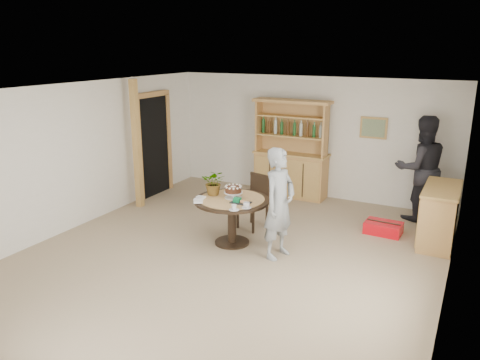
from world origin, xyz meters
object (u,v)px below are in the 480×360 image
Objects in this scene: dining_table at (232,208)px; adult_person at (421,168)px; hutch at (291,164)px; red_suitcase at (383,228)px; teen_boy at (279,204)px; sideboard at (439,215)px; dining_chair at (256,198)px.

dining_table is 3.59m from adult_person.
hutch is 3.30× the size of red_suitcase.
adult_person is at bearing -19.05° from teen_boy.
sideboard is 3.33m from dining_table.
sideboard is at bearing 29.82° from dining_chair.
teen_boy is (-2.09, -1.66, 0.37)m from sideboard.
hutch is 1.21× the size of teen_boy.
hutch is at bearing 30.67° from teen_boy.
dining_table is 1.27× the size of dining_chair.
teen_boy is at bearing -71.94° from hutch.
dining_chair reaches higher than dining_table.
dining_table is (0.10, -2.80, -0.08)m from hutch.
dining_chair is (-2.92, -0.73, 0.06)m from sideboard.
hutch reaches higher than red_suitcase.
red_suitcase is (2.10, 1.55, -0.50)m from dining_table.
hutch is 2.59m from red_suitcase.
hutch is at bearing 91.95° from dining_table.
sideboard reaches higher than red_suitcase.
hutch reaches higher than dining_table.
dining_table is at bearing 95.90° from teen_boy.
sideboard is 0.66× the size of adult_person.
teen_boy is at bearing -141.62° from sideboard.
adult_person is (2.47, 1.73, 0.42)m from dining_chair.
red_suitcase is at bearing 39.02° from adult_person.
hutch is 2.61m from adult_person.
adult_person reaches higher than teen_boy.
sideboard is 2.70m from teen_boy.
hutch is 1.06× the size of adult_person.
dining_table is at bearing -140.88° from red_suitcase.
dining_chair is 1.28m from teen_boy.
dining_chair is (0.12, -1.97, -0.15)m from hutch.
teen_boy is 2.72× the size of red_suitcase.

